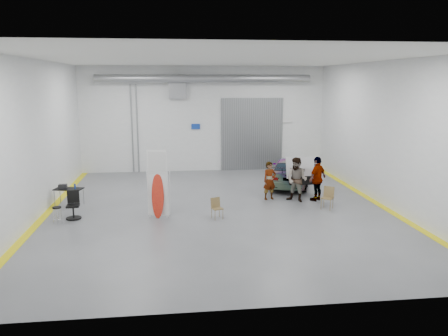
{
  "coord_description": "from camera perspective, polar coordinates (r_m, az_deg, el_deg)",
  "views": [
    {
      "loc": [
        -1.79,
        -17.12,
        5.18
      ],
      "look_at": [
        0.34,
        1.12,
        1.5
      ],
      "focal_mm": 35.0,
      "sensor_mm": 36.0,
      "label": 1
    }
  ],
  "objects": [
    {
      "name": "shop_stool",
      "position": [
        17.22,
        -20.93,
        -5.82
      ],
      "size": [
        0.33,
        0.33,
        0.65
      ],
      "rotation": [
        0.0,
        0.0,
        -0.29
      ],
      "color": "black",
      "rests_on": "ground"
    },
    {
      "name": "room_shell",
      "position": [
        19.48,
        -0.69,
        8.09
      ],
      "size": [
        14.02,
        16.18,
        6.01
      ],
      "color": "silver",
      "rests_on": "ground"
    },
    {
      "name": "work_table",
      "position": [
        19.52,
        -19.82,
        -2.54
      ],
      "size": [
        1.26,
        0.84,
        0.94
      ],
      "rotation": [
        0.0,
        0.0,
        -0.24
      ],
      "color": "gray",
      "rests_on": "ground"
    },
    {
      "name": "person_a",
      "position": [
        19.35,
        5.97,
        -1.66
      ],
      "size": [
        0.71,
        0.57,
        1.7
      ],
      "primitive_type": "imported",
      "rotation": [
        0.0,
        0.0,
        0.3
      ],
      "color": "brown",
      "rests_on": "ground"
    },
    {
      "name": "office_chair",
      "position": [
        17.65,
        -19.07,
        -4.8
      ],
      "size": [
        0.57,
        0.57,
        1.06
      ],
      "rotation": [
        0.0,
        0.0,
        0.08
      ],
      "color": "black",
      "rests_on": "ground"
    },
    {
      "name": "surfboard_display",
      "position": [
        16.77,
        -8.53,
        -2.75
      ],
      "size": [
        0.79,
        0.3,
        2.81
      ],
      "rotation": [
        0.0,
        0.0,
        -0.17
      ],
      "color": "white",
      "rests_on": "ground"
    },
    {
      "name": "person_c",
      "position": [
        19.47,
        12.1,
        -1.37
      ],
      "size": [
        1.18,
        1.08,
        1.97
      ],
      "primitive_type": "imported",
      "rotation": [
        0.0,
        0.0,
        3.82
      ],
      "color": "#A46C36",
      "rests_on": "ground"
    },
    {
      "name": "trunk_lid",
      "position": [
        20.19,
        10.28,
        0.31
      ],
      "size": [
        1.59,
        0.97,
        0.04
      ],
      "primitive_type": "cube",
      "color": "silver",
      "rests_on": "sedan_car"
    },
    {
      "name": "sedan_car",
      "position": [
        22.3,
        8.65,
        -0.43
      ],
      "size": [
        3.4,
        5.08,
        1.37
      ],
      "primitive_type": "imported",
      "rotation": [
        0.0,
        0.0,
        2.8
      ],
      "color": "silver",
      "rests_on": "ground"
    },
    {
      "name": "ground",
      "position": [
        17.98,
        -0.68,
        -5.42
      ],
      "size": [
        16.0,
        16.0,
        0.0
      ],
      "primitive_type": "plane",
      "color": "#5C5E63",
      "rests_on": "ground"
    },
    {
      "name": "folding_chair_near",
      "position": [
        16.73,
        -0.89,
        -5.81
      ],
      "size": [
        0.48,
        0.5,
        0.8
      ],
      "rotation": [
        0.0,
        0.0,
        0.33
      ],
      "color": "brown",
      "rests_on": "ground"
    },
    {
      "name": "folding_chair_far",
      "position": [
        18.44,
        13.3,
        -4.37
      ],
      "size": [
        0.6,
        0.66,
        0.92
      ],
      "rotation": [
        0.0,
        0.0,
        -0.64
      ],
      "color": "brown",
      "rests_on": "ground"
    },
    {
      "name": "person_b",
      "position": [
        19.15,
        9.51,
        -1.52
      ],
      "size": [
        1.2,
        1.16,
        1.95
      ],
      "primitive_type": "imported",
      "rotation": [
        0.0,
        0.0,
        -0.67
      ],
      "color": "#45657E",
      "rests_on": "ground"
    }
  ]
}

